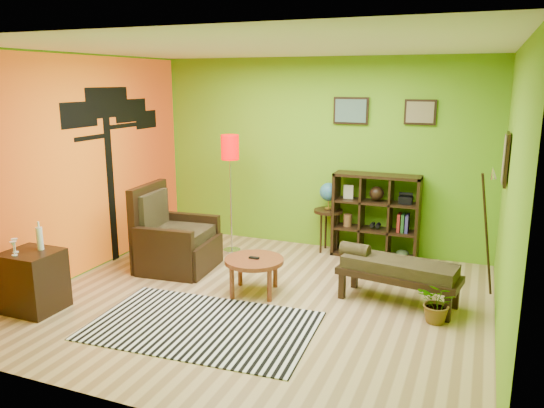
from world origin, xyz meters
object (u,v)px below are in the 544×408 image
at_px(coffee_table, 254,263).
at_px(floor_lamp, 230,158).
at_px(globe_table, 329,200).
at_px(bench, 395,269).
at_px(cube_shelf, 377,216).
at_px(side_cabinet, 33,281).
at_px(potted_plant, 438,307).
at_px(armchair, 173,243).

height_order(coffee_table, floor_lamp, floor_lamp).
bearing_deg(floor_lamp, coffee_table, -54.33).
relative_size(globe_table, bench, 0.73).
bearing_deg(globe_table, floor_lamp, -157.64).
distance_m(floor_lamp, globe_table, 1.54).
height_order(globe_table, cube_shelf, cube_shelf).
xyz_separation_m(side_cabinet, bench, (3.63, 1.67, 0.06)).
height_order(side_cabinet, bench, side_cabinet).
bearing_deg(globe_table, potted_plant, -47.31).
xyz_separation_m(cube_shelf, bench, (0.52, -1.52, -0.20)).
height_order(floor_lamp, potted_plant, floor_lamp).
relative_size(coffee_table, floor_lamp, 0.41).
relative_size(armchair, globe_table, 1.10).
bearing_deg(globe_table, cube_shelf, -0.09).
bearing_deg(floor_lamp, cube_shelf, 14.94).
distance_m(coffee_table, floor_lamp, 1.92).
relative_size(coffee_table, cube_shelf, 0.58).
distance_m(cube_shelf, bench, 1.61).
relative_size(coffee_table, bench, 0.50).
relative_size(globe_table, potted_plant, 2.29).
xyz_separation_m(globe_table, bench, (1.22, -1.52, -0.38)).
bearing_deg(armchair, cube_shelf, 31.09).
relative_size(side_cabinet, bench, 0.70).
xyz_separation_m(side_cabinet, cube_shelf, (3.11, 3.19, 0.26)).
height_order(floor_lamp, bench, floor_lamp).
bearing_deg(potted_plant, cube_shelf, 118.66).
bearing_deg(bench, armchair, 178.98).
bearing_deg(floor_lamp, potted_plant, -23.72).
bearing_deg(cube_shelf, bench, -71.17).
distance_m(coffee_table, bench, 1.62).
distance_m(armchair, cube_shelf, 2.84).
bearing_deg(bench, potted_plant, -35.18).
xyz_separation_m(armchair, globe_table, (1.72, 1.46, 0.44)).
relative_size(bench, potted_plant, 3.13).
relative_size(side_cabinet, floor_lamp, 0.57).
distance_m(globe_table, potted_plant, 2.62).
height_order(bench, potted_plant, bench).
bearing_deg(floor_lamp, bench, -21.11).
bearing_deg(side_cabinet, coffee_table, 33.12).
distance_m(coffee_table, potted_plant, 2.10).
distance_m(bench, potted_plant, 0.66).
bearing_deg(potted_plant, globe_table, 132.69).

